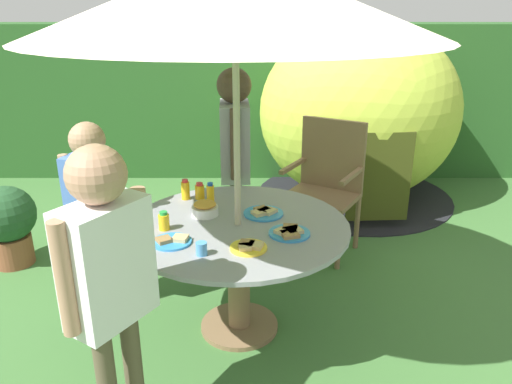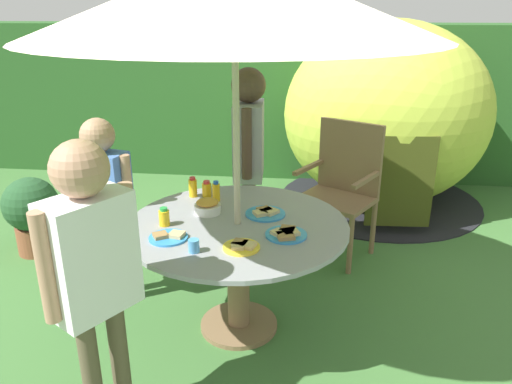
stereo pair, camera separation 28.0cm
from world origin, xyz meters
name	(u,v)px [view 1 (the left image)]	position (x,y,z in m)	size (l,w,h in m)	color
ground_plane	(241,329)	(0.00, 0.00, -0.01)	(10.00, 10.00, 0.02)	#3D6B33
hedge_backdrop	(248,100)	(0.00, 3.14, 0.83)	(9.00, 0.70, 1.66)	#285623
garden_table	(239,249)	(0.00, 0.00, 0.54)	(1.26, 1.26, 0.69)	brown
wooden_chair	(327,179)	(0.65, 1.10, 0.58)	(0.67, 0.64, 1.03)	brown
dome_tent	(360,113)	(1.10, 2.23, 0.86)	(2.08, 2.08, 1.74)	#B2C63F
potted_plant	(9,221)	(-1.74, 0.80, 0.35)	(0.42, 0.42, 0.62)	brown
child_in_grey_shirt	(236,141)	(-0.05, 0.95, 0.92)	(0.25, 0.49, 1.45)	brown
child_in_blue_shirt	(95,194)	(-0.87, 0.23, 0.78)	(0.41, 0.25, 1.23)	navy
child_in_white_shirt	(108,264)	(-0.50, -0.78, 0.88)	(0.36, 0.41, 1.37)	brown
snack_bowl	(206,209)	(-0.20, 0.13, 0.74)	(0.16, 0.16, 0.09)	white
plate_back_edge	(291,232)	(0.28, -0.13, 0.71)	(0.22, 0.22, 0.03)	#338CD8
plate_far_left	(250,247)	(0.07, -0.30, 0.71)	(0.19, 0.19, 0.03)	yellow
plate_front_edge	(265,212)	(0.14, 0.14, 0.71)	(0.23, 0.23, 0.03)	#338CD8
plate_center_back	(173,241)	(-0.33, -0.23, 0.71)	(0.21, 0.21, 0.03)	#338CD8
juice_bottle_near_left	(201,191)	(-0.26, 0.39, 0.74)	(0.06, 0.06, 0.11)	yellow
juice_bottle_near_right	(187,190)	(-0.34, 0.38, 0.76)	(0.05, 0.05, 0.13)	yellow
juice_bottle_far_right	(165,221)	(-0.40, -0.07, 0.74)	(0.06, 0.06, 0.11)	yellow
juice_bottle_center_front	(212,193)	(-0.18, 0.32, 0.76)	(0.05, 0.05, 0.13)	yellow
cup_near	(203,249)	(-0.17, -0.36, 0.73)	(0.06, 0.06, 0.07)	#4C99D8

